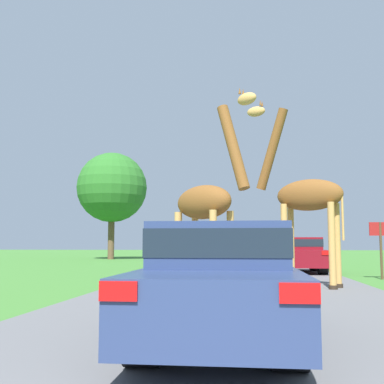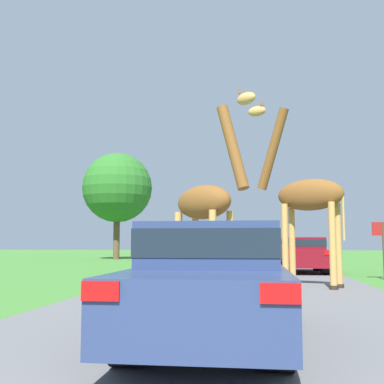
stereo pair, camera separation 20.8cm
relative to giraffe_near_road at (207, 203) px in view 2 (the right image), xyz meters
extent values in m
cube|color=#5B5B5E|center=(0.83, 18.78, -2.21)|extent=(7.09, 120.00, 0.00)
cylinder|color=tan|center=(0.59, -0.08, -1.22)|extent=(0.18, 0.18, 1.99)
cylinder|color=#2D2319|center=(0.59, -0.08, -2.16)|extent=(0.24, 0.24, 0.11)
cylinder|color=tan|center=(0.18, -0.56, -1.22)|extent=(0.18, 0.18, 1.99)
cylinder|color=#2D2319|center=(0.18, -0.56, -2.16)|extent=(0.24, 0.24, 0.11)
cylinder|color=tan|center=(-0.40, 0.75, -1.22)|extent=(0.18, 0.18, 1.99)
cylinder|color=#2D2319|center=(-0.40, 0.75, -2.16)|extent=(0.24, 0.24, 0.11)
cylinder|color=tan|center=(-0.81, 0.26, -1.22)|extent=(0.18, 0.18, 1.99)
cylinder|color=#2D2319|center=(-0.81, 0.26, -2.16)|extent=(0.24, 0.24, 0.11)
ellipsoid|color=brown|center=(-0.11, 0.09, 0.02)|extent=(1.89, 1.75, 0.89)
cylinder|color=brown|center=(0.69, -0.57, 1.34)|extent=(0.92, 0.84, 2.23)
ellipsoid|color=tan|center=(1.04, -0.87, 2.46)|extent=(0.58, 0.54, 0.30)
cylinder|color=tan|center=(-0.78, 0.65, -0.53)|extent=(0.06, 0.06, 1.09)
cone|color=brown|center=(0.95, -0.71, 2.69)|extent=(0.07, 0.07, 0.16)
cone|color=brown|center=(0.87, -0.81, 2.69)|extent=(0.07, 0.07, 0.16)
cylinder|color=tan|center=(2.02, 0.97, -1.09)|extent=(0.18, 0.18, 2.24)
cylinder|color=#2D2319|center=(2.02, 0.97, -2.16)|extent=(0.23, 0.23, 0.11)
cylinder|color=tan|center=(2.24, 1.45, -1.09)|extent=(0.18, 0.18, 2.24)
cylinder|color=#2D2319|center=(2.24, 1.45, -2.16)|extent=(0.23, 0.23, 0.11)
cylinder|color=tan|center=(3.18, 0.43, -1.09)|extent=(0.18, 0.18, 2.24)
cylinder|color=#2D2319|center=(3.18, 0.43, -2.16)|extent=(0.23, 0.23, 0.11)
cylinder|color=tan|center=(3.40, 0.91, -1.09)|extent=(0.18, 0.18, 2.24)
cylinder|color=#2D2319|center=(3.40, 0.91, -2.16)|extent=(0.23, 0.23, 0.11)
ellipsoid|color=brown|center=(2.71, 0.94, 0.26)|extent=(1.92, 1.34, 0.86)
cylinder|color=brown|center=(1.75, 1.38, 1.63)|extent=(1.01, 0.66, 2.35)
ellipsoid|color=tan|center=(1.32, 1.59, 2.81)|extent=(0.61, 0.45, 0.30)
cylinder|color=tan|center=(3.50, 0.57, -0.35)|extent=(0.06, 0.06, 1.23)
cone|color=brown|center=(1.44, 1.46, 3.04)|extent=(0.07, 0.07, 0.16)
cone|color=brown|center=(1.50, 1.58, 3.04)|extent=(0.07, 0.07, 0.16)
cube|color=navy|center=(0.68, -6.34, -1.64)|extent=(1.71, 4.47, 0.65)
cube|color=navy|center=(0.68, -6.34, -1.06)|extent=(1.54, 2.01, 0.51)
cube|color=#19232D|center=(0.68, -6.34, -1.04)|extent=(1.56, 2.03, 0.31)
cube|color=red|center=(-0.02, -8.58, -1.41)|extent=(0.31, 0.03, 0.16)
cube|color=red|center=(1.39, -8.58, -1.41)|extent=(0.31, 0.03, 0.16)
cylinder|color=black|center=(0.00, -5.00, -1.93)|extent=(0.34, 0.57, 0.57)
cylinder|color=black|center=(1.37, -5.00, -1.93)|extent=(0.34, 0.57, 0.57)
cylinder|color=black|center=(0.00, -7.68, -1.93)|extent=(0.34, 0.57, 0.57)
cylinder|color=black|center=(1.37, -7.68, -1.93)|extent=(0.34, 0.57, 0.57)
cube|color=silver|center=(-0.89, 5.17, -1.70)|extent=(1.81, 4.29, 0.52)
cube|color=silver|center=(-0.89, 5.17, -1.20)|extent=(1.63, 1.93, 0.48)
cube|color=#19232D|center=(-0.89, 5.17, -1.18)|extent=(1.65, 1.95, 0.29)
cube|color=red|center=(-1.63, 3.02, -1.51)|extent=(0.33, 0.03, 0.12)
cube|color=red|center=(-0.15, 3.02, -1.51)|extent=(0.33, 0.03, 0.12)
cylinder|color=black|center=(-1.62, 6.46, -1.91)|extent=(0.36, 0.61, 0.61)
cylinder|color=black|center=(-0.17, 6.46, -1.91)|extent=(0.36, 0.61, 0.61)
cylinder|color=black|center=(-1.62, 3.89, -1.91)|extent=(0.36, 0.61, 0.61)
cylinder|color=black|center=(-0.17, 3.89, -1.91)|extent=(0.36, 0.61, 0.61)
cube|color=#561914|center=(-0.71, 11.56, -1.61)|extent=(1.76, 4.57, 0.69)
cube|color=#561914|center=(-0.71, 11.56, -1.05)|extent=(1.58, 2.06, 0.43)
cube|color=#19232D|center=(-0.71, 11.56, -1.03)|extent=(1.60, 2.08, 0.26)
cube|color=red|center=(-1.43, 9.26, -1.36)|extent=(0.32, 0.03, 0.17)
cube|color=red|center=(0.01, 9.26, -1.36)|extent=(0.32, 0.03, 0.17)
cylinder|color=black|center=(-1.41, 12.93, -1.91)|extent=(0.35, 0.60, 0.60)
cylinder|color=black|center=(-0.01, 12.93, -1.91)|extent=(0.35, 0.60, 0.60)
cylinder|color=black|center=(-1.41, 10.19, -1.91)|extent=(0.35, 0.60, 0.60)
cylinder|color=black|center=(-0.01, 10.19, -1.91)|extent=(0.35, 0.60, 0.60)
cube|color=gray|center=(1.38, 16.92, -1.62)|extent=(1.89, 3.98, 0.68)
cube|color=gray|center=(1.38, 16.92, -1.03)|extent=(1.70, 1.79, 0.49)
cube|color=#19232D|center=(1.38, 16.92, -1.01)|extent=(1.72, 1.81, 0.29)
cube|color=red|center=(0.61, 14.92, -1.38)|extent=(0.34, 0.03, 0.16)
cube|color=red|center=(2.16, 14.92, -1.38)|extent=(0.34, 0.03, 0.16)
cylinder|color=black|center=(0.63, 18.11, -1.91)|extent=(0.38, 0.61, 0.61)
cylinder|color=black|center=(2.14, 18.11, -1.91)|extent=(0.38, 0.61, 0.61)
cylinder|color=black|center=(0.63, 15.72, -1.91)|extent=(0.38, 0.61, 0.61)
cylinder|color=black|center=(2.14, 15.72, -1.91)|extent=(0.38, 0.61, 0.61)
cube|color=maroon|center=(3.12, 7.61, -1.63)|extent=(1.81, 3.92, 0.65)
cube|color=maroon|center=(3.12, 7.61, -1.06)|extent=(1.63, 1.77, 0.49)
cube|color=#19232D|center=(3.12, 7.61, -1.03)|extent=(1.65, 1.78, 0.29)
cube|color=red|center=(2.38, 5.64, -1.39)|extent=(0.33, 0.03, 0.16)
cube|color=red|center=(3.86, 5.64, -1.39)|extent=(0.33, 0.03, 0.16)
cylinder|color=black|center=(2.39, 8.79, -1.91)|extent=(0.36, 0.61, 0.61)
cylinder|color=black|center=(3.84, 8.79, -1.91)|extent=(0.36, 0.61, 0.61)
cylinder|color=black|center=(2.39, 6.44, -1.91)|extent=(0.36, 0.61, 0.61)
cylinder|color=black|center=(3.84, 6.44, -1.91)|extent=(0.36, 0.61, 0.61)
cylinder|color=brown|center=(-8.80, 21.90, 0.02)|extent=(0.46, 0.46, 4.48)
sphere|color=#286623|center=(-8.80, 21.90, 3.03)|extent=(5.12, 5.12, 5.12)
cylinder|color=#4C3823|center=(5.36, 4.05, -1.28)|extent=(0.08, 0.08, 1.86)
cube|color=maroon|center=(5.36, 4.05, -0.57)|extent=(0.70, 0.04, 0.44)
camera|label=1|loc=(0.99, -12.33, -1.03)|focal=45.00mm
camera|label=2|loc=(1.20, -12.31, -1.03)|focal=45.00mm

